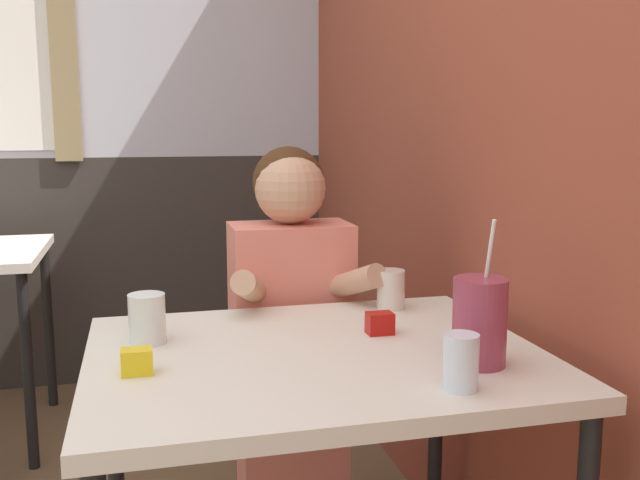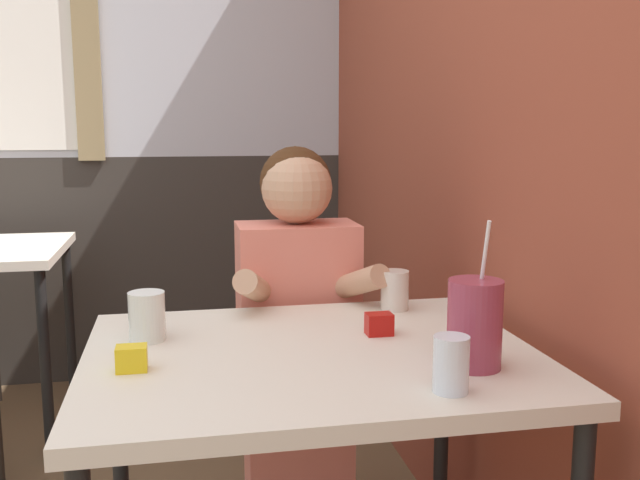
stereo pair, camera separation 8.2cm
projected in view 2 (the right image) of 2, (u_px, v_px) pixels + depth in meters
The scene contains 10 objects.
brick_wall_right at pixel (424, 95), 2.43m from camera, with size 0.08×4.36×2.70m.
back_wall at pixel (99, 103), 3.37m from camera, with size 5.29×0.09×2.70m.
main_table at pixel (311, 384), 1.54m from camera, with size 0.96×0.77×0.78m.
person_seated at pixel (298, 342), 2.07m from camera, with size 0.42×0.40×1.19m.
cocktail_pitcher at pixel (475, 324), 1.40m from camera, with size 0.11×0.11×0.30m.
glass_near_pitcher at pixel (451, 364), 1.28m from camera, with size 0.07×0.07×0.10m.
glass_center at pixel (147, 316), 1.59m from camera, with size 0.08×0.08×0.11m.
glass_far_side at pixel (395, 290), 1.86m from camera, with size 0.07×0.07×0.10m.
condiment_ketchup at pixel (379, 324), 1.63m from camera, with size 0.06×0.04×0.05m.
condiment_mustard at pixel (132, 358), 1.39m from camera, with size 0.06×0.04×0.05m.
Camera 2 is at (0.34, -1.18, 1.25)m, focal length 40.00 mm.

